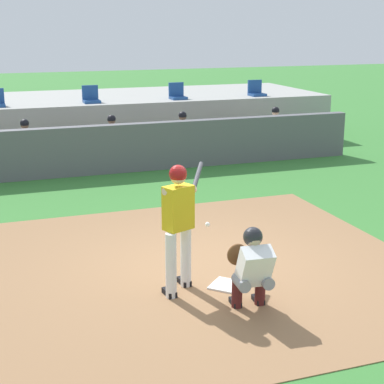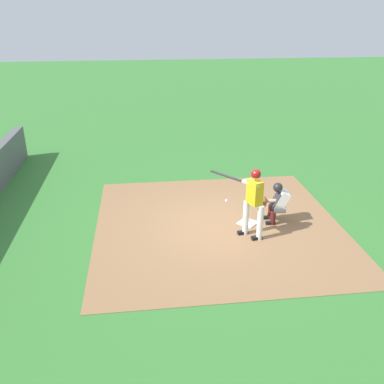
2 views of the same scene
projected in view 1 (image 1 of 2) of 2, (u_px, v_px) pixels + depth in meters
The scene contains 15 objects.
ground_plane at pixel (207, 266), 9.35m from camera, with size 80.00×80.00×0.00m, color #387A33.
dirt_infield at pixel (207, 266), 9.35m from camera, with size 6.40×6.40×0.01m, color #936B47.
home_plate at pixel (227, 285), 8.62m from camera, with size 0.44×0.44×0.02m, color white.
batter_at_plate at pixel (179, 220), 8.21m from camera, with size 0.95×1.20×1.80m.
catcher_crouched at pixel (251, 266), 7.79m from camera, with size 0.50×1.74×1.13m.
dugout_wall at pixel (114, 149), 15.10m from camera, with size 13.00×0.30×1.20m, color #59595E.
dugout_bench at pixel (106, 156), 16.11m from camera, with size 11.80×0.44×0.45m, color olive.
dugout_player_0 at pixel (26, 145), 15.20m from camera, with size 0.49×0.70×1.30m.
dugout_player_1 at pixel (113, 139), 15.90m from camera, with size 0.49×0.70×1.30m.
dugout_player_2 at pixel (184, 135), 16.53m from camera, with size 0.49×0.70×1.30m.
dugout_player_3 at pixel (277, 129), 17.43m from camera, with size 0.49×0.70×1.30m.
stands_platform at pixel (83, 119), 19.07m from camera, with size 15.00×4.40×1.40m, color #9E9E99.
stadium_seat_2 at pixel (91, 98), 17.47m from camera, with size 0.46×0.46×0.48m.
stadium_seat_3 at pixel (177, 94), 18.30m from camera, with size 0.46×0.46×0.48m.
stadium_seat_4 at pixel (256, 91), 19.14m from camera, with size 0.46×0.46×0.48m.
Camera 1 is at (-3.12, -8.13, 3.59)m, focal length 57.21 mm.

